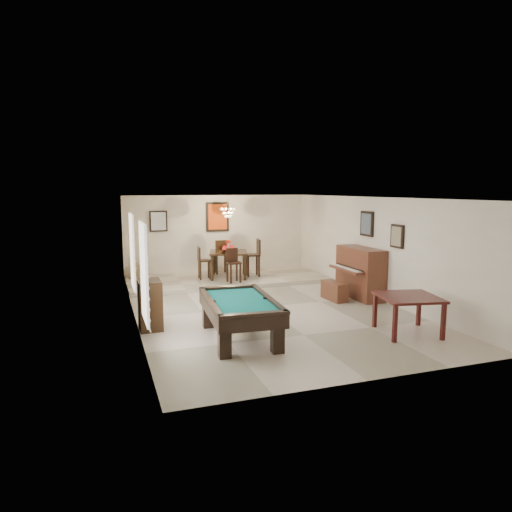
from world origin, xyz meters
TOP-DOWN VIEW (x-y plane):
  - ground_plane at (0.00, 0.00)m, footprint 6.00×9.00m
  - wall_back at (0.00, 4.50)m, footprint 6.00×0.04m
  - wall_front at (0.00, -4.50)m, footprint 6.00×0.04m
  - wall_left at (-3.00, 0.00)m, footprint 0.04×9.00m
  - wall_right at (3.00, 0.00)m, footprint 0.04×9.00m
  - ceiling at (0.00, 0.00)m, footprint 6.00×9.00m
  - dining_step at (0.00, 3.25)m, footprint 6.00×2.50m
  - window_left_front at (-2.97, -2.20)m, footprint 0.06×1.00m
  - window_left_rear at (-2.97, 0.60)m, footprint 0.06×1.00m
  - pool_table at (-1.24, -2.06)m, footprint 1.36×2.30m
  - square_table at (1.96, -2.81)m, footprint 1.28×1.28m
  - upright_piano at (2.54, 0.12)m, footprint 0.88×1.57m
  - piano_bench at (1.93, 0.08)m, footprint 0.36×0.84m
  - apothecary_chest at (-2.76, -0.86)m, footprint 0.44×0.66m
  - dining_table at (0.01, 3.22)m, footprint 1.37×1.37m
  - flower_vase at (0.01, 3.22)m, footprint 0.15×0.15m
  - dining_chair_south at (-0.03, 2.47)m, footprint 0.39×0.39m
  - dining_chair_north at (-0.04, 3.95)m, footprint 0.43×0.43m
  - dining_chair_west at (-0.73, 3.22)m, footprint 0.38×0.38m
  - dining_chair_east at (0.78, 3.19)m, footprint 0.47×0.47m
  - corner_bench at (-2.60, 4.08)m, footprint 0.52×0.58m
  - chandelier at (0.00, 3.20)m, footprint 0.44×0.44m
  - back_painting at (0.00, 4.46)m, footprint 0.75×0.06m
  - back_mirror at (-1.90, 4.46)m, footprint 0.55×0.06m
  - right_picture_upper at (2.96, 0.30)m, footprint 0.06×0.55m
  - right_picture_lower at (2.96, -1.00)m, footprint 0.06×0.45m

SIDE VIEW (x-z plane):
  - ground_plane at x=0.00m, z-range -0.02..0.00m
  - dining_step at x=0.00m, z-range 0.00..0.12m
  - piano_bench at x=1.93m, z-range 0.00..0.46m
  - corner_bench at x=-2.60m, z-range 0.12..0.55m
  - pool_table at x=-1.24m, z-range 0.00..0.74m
  - square_table at x=1.96m, z-range 0.00..0.75m
  - apothecary_chest at x=-2.76m, z-range 0.00..0.99m
  - dining_table at x=0.01m, z-range 0.12..1.04m
  - dining_chair_west at x=-0.73m, z-range 0.12..1.10m
  - dining_chair_south at x=-0.03m, z-range 0.12..1.10m
  - upright_piano at x=2.54m, z-range 0.00..1.30m
  - dining_chair_north at x=-0.04m, z-range 0.12..1.21m
  - dining_chair_east at x=0.78m, z-range 0.12..1.27m
  - flower_vase at x=0.01m, z-range 1.04..1.28m
  - wall_back at x=0.00m, z-range 0.00..2.60m
  - wall_front at x=0.00m, z-range 0.00..2.60m
  - wall_left at x=-3.00m, z-range 0.00..2.60m
  - wall_right at x=3.00m, z-range 0.00..2.60m
  - window_left_front at x=-2.97m, z-range 0.55..2.25m
  - window_left_rear at x=-2.97m, z-range 0.55..2.25m
  - right_picture_lower at x=2.96m, z-range 1.42..1.98m
  - back_mirror at x=-1.90m, z-range 1.48..2.12m
  - back_painting at x=0.00m, z-range 1.42..2.38m
  - right_picture_upper at x=2.96m, z-range 1.57..2.23m
  - chandelier at x=0.00m, z-range 1.90..2.50m
  - ceiling at x=0.00m, z-range 2.58..2.62m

